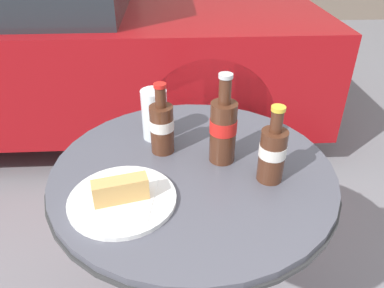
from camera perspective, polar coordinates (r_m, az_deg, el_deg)
The scene contains 7 objects.
bistro_table at distance 1.11m, azimuth 0.11°, elevation -10.03°, with size 0.77×0.77×0.75m.
cola_bottle_left at distance 1.04m, azimuth -4.62°, elevation 2.77°, with size 0.07×0.07×0.21m.
cola_bottle_right at distance 0.99m, azimuth 4.77°, elevation 2.40°, with size 0.07×0.07×0.25m.
cola_bottle_center at distance 0.94m, azimuth 12.16°, elevation -1.23°, with size 0.07×0.07×0.21m.
drinking_glass at distance 1.11m, azimuth -5.70°, elevation 4.20°, with size 0.08×0.08×0.15m.
lunch_plate_near at distance 0.90m, azimuth -10.62°, elevation -7.94°, with size 0.26×0.26×0.07m.
parked_car at distance 2.94m, azimuth -24.89°, elevation 15.33°, with size 3.88×1.75×1.30m.
Camera 1 is at (-0.05, -0.81, 1.35)m, focal length 35.00 mm.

